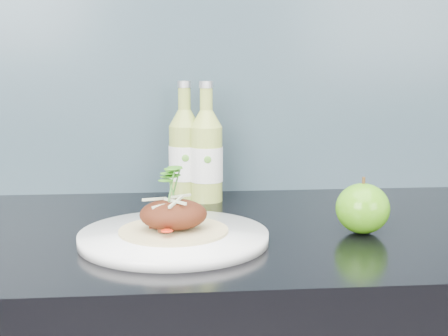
% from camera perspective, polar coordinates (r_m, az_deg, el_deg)
% --- Properties ---
extents(subway_backsplash, '(4.00, 0.02, 0.70)m').
position_cam_1_polar(subway_backsplash, '(1.28, 0.02, 13.52)').
color(subway_backsplash, '#62889B').
rests_on(subway_backsplash, kitchen_counter).
extents(dinner_plate, '(0.36, 0.36, 0.02)m').
position_cam_1_polar(dinner_plate, '(0.93, -4.62, -6.31)').
color(dinner_plate, white).
rests_on(dinner_plate, kitchen_counter).
extents(pork_taco, '(0.16, 0.16, 0.10)m').
position_cam_1_polar(pork_taco, '(0.92, -4.65, -4.09)').
color(pork_taco, tan).
rests_on(pork_taco, dinner_plate).
extents(green_apple, '(0.08, 0.08, 0.09)m').
position_cam_1_polar(green_apple, '(0.99, 12.56, -3.62)').
color(green_apple, '#3C8F0F').
rests_on(green_apple, kitchen_counter).
extents(cider_bottle_left, '(0.08, 0.08, 0.23)m').
position_cam_1_polar(cider_bottle_left, '(1.21, -3.60, 1.22)').
color(cider_bottle_left, '#96AB47').
rests_on(cider_bottle_left, kitchen_counter).
extents(cider_bottle_right, '(0.08, 0.08, 0.23)m').
position_cam_1_polar(cider_bottle_right, '(1.19, -1.61, 1.09)').
color(cider_bottle_right, '#A4BA4D').
rests_on(cider_bottle_right, kitchen_counter).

